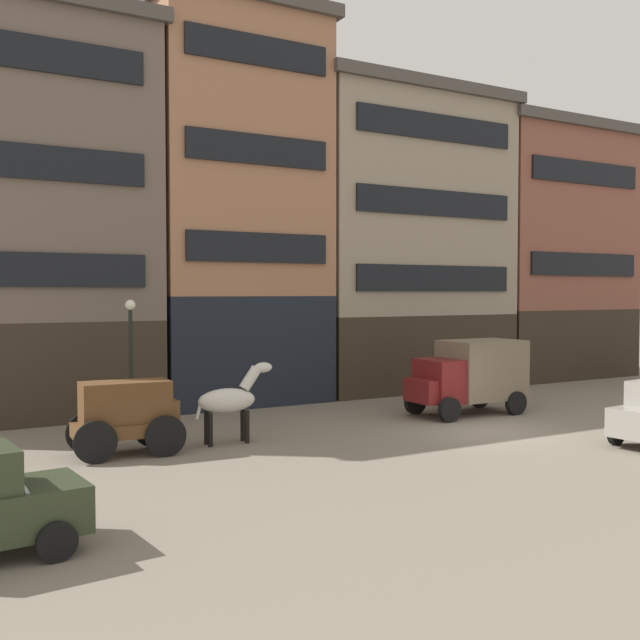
{
  "coord_description": "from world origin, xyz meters",
  "views": [
    {
      "loc": [
        -15.68,
        -16.83,
        4.36
      ],
      "look_at": [
        -4.92,
        2.1,
        3.52
      ],
      "focal_mm": 41.03,
      "sensor_mm": 36.0,
      "label": 1
    }
  ],
  "objects": [
    {
      "name": "ground_plane",
      "position": [
        0.0,
        0.0,
        0.0
      ],
      "size": [
        120.0,
        120.0,
        0.0
      ],
      "primitive_type": "plane",
      "color": "slate"
    },
    {
      "name": "building_far_left",
      "position": [
        -12.62,
        10.5,
        7.08
      ],
      "size": [
        10.2,
        5.76,
        14.08
      ],
      "color": "#33281E",
      "rests_on": "ground_plane"
    },
    {
      "name": "building_center_left",
      "position": [
        -4.26,
        10.5,
        7.8
      ],
      "size": [
        7.22,
        5.76,
        15.5
      ],
      "color": "black",
      "rests_on": "ground_plane"
    },
    {
      "name": "building_center_right",
      "position": [
        4.02,
        10.5,
        6.76
      ],
      "size": [
        10.05,
        5.76,
        13.43
      ],
      "color": "#33281E",
      "rests_on": "ground_plane"
    },
    {
      "name": "building_far_right",
      "position": [
        13.21,
        10.51,
        6.48
      ],
      "size": [
        9.03,
        5.76,
        12.87
      ],
      "color": "#33281E",
      "rests_on": "ground_plane"
    },
    {
      "name": "cargo_wagon",
      "position": [
        -10.58,
        2.57,
        1.15
      ],
      "size": [
        2.97,
        1.65,
        1.98
      ],
      "color": "brown",
      "rests_on": "ground_plane"
    },
    {
      "name": "draft_horse",
      "position": [
        -7.63,
        2.56,
        1.27
      ],
      "size": [
        2.35,
        0.69,
        2.3
      ],
      "color": "beige",
      "rests_on": "ground_plane"
    },
    {
      "name": "delivery_truck_near",
      "position": [
        1.74,
        3.06,
        1.42
      ],
      "size": [
        4.36,
        2.14,
        2.62
      ],
      "color": "maroon",
      "rests_on": "ground_plane"
    },
    {
      "name": "streetlamp_curbside",
      "position": [
        -9.7,
        5.47,
        2.67
      ],
      "size": [
        0.32,
        0.32,
        4.12
      ],
      "color": "black",
      "rests_on": "ground_plane"
    }
  ]
}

